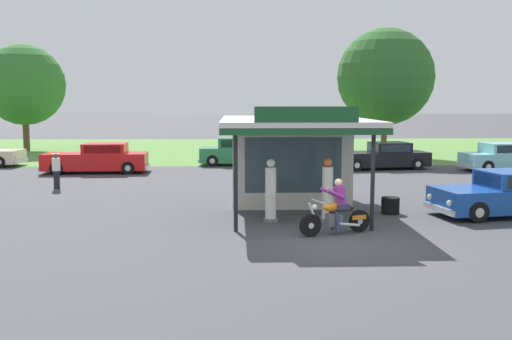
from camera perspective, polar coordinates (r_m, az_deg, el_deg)
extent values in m
plane|color=#424247|center=(16.07, 6.94, -6.74)|extent=(300.00, 300.00, 0.00)
cube|color=#56843D|center=(45.65, 1.11, 2.07)|extent=(120.00, 24.00, 0.01)
cube|color=beige|center=(21.73, 3.20, 0.81)|extent=(4.13, 3.40, 2.98)
cube|color=#384C56|center=(20.06, 3.63, 0.48)|extent=(3.31, 0.05, 1.91)
cube|color=silver|center=(19.92, 3.67, 4.79)|extent=(4.83, 7.32, 0.16)
cube|color=#195128|center=(19.93, 3.67, 4.27)|extent=(4.83, 7.32, 0.18)
cube|color=#195128|center=(16.30, 4.94, 5.40)|extent=(2.89, 0.08, 0.44)
cylinder|color=black|center=(17.16, 11.27, -0.90)|extent=(0.12, 0.12, 2.98)
cylinder|color=black|center=(16.70, -1.99, -0.98)|extent=(0.12, 0.12, 2.98)
cube|color=slate|center=(18.32, 1.44, -4.86)|extent=(0.44, 0.44, 0.10)
cylinder|color=silver|center=(18.16, 1.44, -2.25)|extent=(0.34, 0.34, 1.59)
cube|color=white|center=(17.97, 1.48, -2.09)|extent=(0.22, 0.02, 0.28)
sphere|color=white|center=(18.04, 1.45, 0.67)|extent=(0.26, 0.26, 0.26)
cube|color=slate|center=(18.50, 6.91, -4.79)|extent=(0.44, 0.44, 0.10)
cylinder|color=silver|center=(18.35, 6.95, -2.18)|extent=(0.34, 0.34, 1.60)
cube|color=white|center=(18.16, 7.04, -2.02)|extent=(0.22, 0.02, 0.28)
sphere|color=orange|center=(18.23, 6.99, 0.74)|extent=(0.26, 0.26, 0.26)
cylinder|color=black|center=(16.30, 5.31, -5.38)|extent=(0.63, 0.32, 0.64)
cylinder|color=silver|center=(16.30, 5.31, -5.38)|extent=(0.19, 0.17, 0.16)
cylinder|color=black|center=(17.07, 9.99, -4.90)|extent=(0.63, 0.32, 0.64)
cylinder|color=silver|center=(17.07, 9.99, -4.90)|extent=(0.19, 0.17, 0.16)
ellipsoid|color=orange|center=(16.53, 7.43, -3.61)|extent=(0.61, 0.42, 0.24)
cube|color=#59595E|center=(16.62, 7.56, -4.81)|extent=(0.50, 0.38, 0.36)
cube|color=black|center=(16.72, 8.47, -3.72)|extent=(0.54, 0.41, 0.10)
cylinder|color=silver|center=(16.29, 5.63, -4.38)|extent=(0.37, 0.19, 0.71)
cylinder|color=silver|center=(16.27, 6.02, -3.04)|extent=(0.28, 0.67, 0.04)
sphere|color=silver|center=(16.26, 5.70, -3.62)|extent=(0.16, 0.16, 0.16)
cube|color=orange|center=(17.02, 9.86, -4.52)|extent=(0.48, 0.32, 0.12)
cylinder|color=silver|center=(16.73, 8.99, -5.25)|extent=(0.69, 0.32, 0.18)
cube|color=#2D3351|center=(16.67, 8.27, -3.53)|extent=(0.49, 0.46, 0.14)
cylinder|color=#2D3351|center=(16.51, 7.93, -5.04)|extent=(0.19, 0.26, 0.56)
cylinder|color=#2D3351|center=(16.78, 7.38, -4.84)|extent=(0.19, 0.26, 0.56)
cylinder|color=#8C338C|center=(16.60, 8.17, -2.47)|extent=(0.50, 0.44, 0.60)
sphere|color=beige|center=(16.51, 8.01, -1.21)|extent=(0.22, 0.22, 0.22)
cylinder|color=#8C338C|center=(16.29, 7.80, -2.35)|extent=(0.53, 0.27, 0.31)
cylinder|color=#8C338C|center=(16.64, 7.11, -2.15)|extent=(0.53, 0.27, 0.31)
cube|color=#19479E|center=(20.91, 23.25, -2.55)|extent=(5.08, 2.72, 0.75)
cube|color=#283847|center=(20.39, 21.55, -0.88)|extent=(0.29, 1.49, 0.43)
cube|color=#283847|center=(21.68, 22.73, -0.51)|extent=(1.85, 0.35, 0.41)
cube|color=silver|center=(19.67, 17.36, -3.62)|extent=(0.43, 1.83, 0.18)
sphere|color=white|center=(19.08, 18.26, -3.08)|extent=(0.18, 0.18, 0.18)
sphere|color=white|center=(20.15, 16.51, -2.51)|extent=(0.18, 0.18, 0.18)
cylinder|color=black|center=(19.30, 20.75, -3.85)|extent=(0.68, 0.31, 0.66)
cylinder|color=silver|center=(19.30, 20.75, -3.85)|extent=(0.33, 0.27, 0.30)
cylinder|color=black|center=(20.83, 18.09, -3.00)|extent=(0.68, 0.31, 0.66)
cylinder|color=silver|center=(20.83, 18.09, -3.00)|extent=(0.33, 0.27, 0.30)
cube|color=#7AC6D1|center=(34.16, 23.13, 0.89)|extent=(4.86, 2.43, 0.78)
cube|color=#7AC6D1|center=(34.00, 22.90, 1.99)|extent=(2.26, 1.87, 0.53)
cube|color=#283847|center=(34.67, 22.20, 2.10)|extent=(1.74, 0.26, 0.40)
cube|color=#283847|center=(33.34, 23.63, 1.87)|extent=(1.74, 0.26, 0.40)
cube|color=silver|center=(32.98, 19.65, 0.38)|extent=(0.35, 1.75, 0.18)
cylinder|color=black|center=(34.10, 20.09, 0.61)|extent=(0.68, 0.28, 0.66)
cylinder|color=silver|center=(34.10, 20.09, 0.61)|extent=(0.32, 0.26, 0.30)
cylinder|color=black|center=(32.63, 21.58, 0.29)|extent=(0.68, 0.28, 0.66)
cylinder|color=silver|center=(32.63, 21.58, 0.29)|extent=(0.32, 0.26, 0.30)
cube|color=red|center=(31.64, -15.31, 0.84)|extent=(5.32, 2.04, 0.85)
cube|color=red|center=(31.48, -14.44, 2.07)|extent=(2.22, 1.71, 0.50)
cube|color=#283847|center=(31.69, -16.33, 2.04)|extent=(0.09, 1.45, 0.40)
cube|color=#283847|center=(30.69, -14.71, 1.95)|extent=(1.84, 0.09, 0.38)
cube|color=#283847|center=(32.27, -14.19, 2.19)|extent=(1.84, 0.09, 0.38)
cube|color=silver|center=(32.30, -19.92, 0.24)|extent=(0.18, 1.77, 0.18)
cube|color=silver|center=(31.26, -10.51, 0.33)|extent=(0.18, 1.77, 0.18)
sphere|color=white|center=(31.70, -20.26, 0.75)|extent=(0.18, 0.18, 0.18)
sphere|color=white|center=(32.84, -19.68, 0.96)|extent=(0.18, 0.18, 0.18)
cylinder|color=black|center=(31.23, -18.82, 0.13)|extent=(0.67, 0.22, 0.66)
cylinder|color=silver|center=(31.23, -18.82, 0.13)|extent=(0.30, 0.23, 0.30)
cylinder|color=black|center=(32.91, -18.05, 0.48)|extent=(0.67, 0.22, 0.66)
cylinder|color=silver|center=(32.91, -18.05, 0.48)|extent=(0.30, 0.23, 0.30)
cylinder|color=black|center=(30.51, -12.32, 0.19)|extent=(0.67, 0.22, 0.66)
cylinder|color=silver|center=(30.51, -12.32, 0.19)|extent=(0.30, 0.23, 0.30)
cylinder|color=black|center=(32.22, -11.88, 0.54)|extent=(0.67, 0.22, 0.66)
cylinder|color=silver|center=(32.22, -11.88, 0.54)|extent=(0.30, 0.23, 0.30)
cube|color=#2D844C|center=(34.17, -1.46, 1.49)|extent=(4.78, 2.08, 0.84)
cube|color=#2D844C|center=(34.13, -1.82, 2.67)|extent=(2.21, 1.72, 0.58)
cube|color=#283847|center=(34.09, -0.07, 2.67)|extent=(0.12, 1.42, 0.46)
cube|color=#283847|center=(34.91, -1.75, 2.77)|extent=(1.80, 0.13, 0.44)
cube|color=#283847|center=(33.34, -1.89, 2.58)|extent=(1.80, 0.13, 0.44)
cube|color=silver|center=(34.17, 2.51, 0.98)|extent=(0.22, 1.73, 0.18)
cube|color=silver|center=(34.40, -5.41, 0.99)|extent=(0.22, 1.73, 0.18)
sphere|color=white|center=(34.72, 2.51, 1.64)|extent=(0.18, 0.18, 0.18)
sphere|color=white|center=(33.56, 2.55, 1.46)|extent=(0.18, 0.18, 0.18)
cylinder|color=black|center=(35.01, 1.21, 1.17)|extent=(0.67, 0.24, 0.66)
cylinder|color=silver|center=(35.01, 1.21, 1.17)|extent=(0.31, 0.24, 0.30)
cylinder|color=black|center=(33.32, 1.20, 0.89)|extent=(0.67, 0.24, 0.66)
cylinder|color=silver|center=(33.32, 1.20, 0.89)|extent=(0.31, 0.24, 0.30)
cylinder|color=black|center=(35.15, -3.99, 1.18)|extent=(0.67, 0.24, 0.66)
cylinder|color=silver|center=(35.15, -3.99, 1.18)|extent=(0.31, 0.24, 0.30)
cylinder|color=black|center=(33.47, -4.25, 0.90)|extent=(0.67, 0.24, 0.66)
cylinder|color=silver|center=(33.47, -4.25, 0.90)|extent=(0.31, 0.24, 0.30)
cube|color=silver|center=(36.14, -21.90, 0.81)|extent=(0.24, 1.80, 0.18)
sphere|color=white|center=(36.67, -21.53, 1.37)|extent=(0.18, 0.18, 0.18)
sphere|color=white|center=(35.56, -22.29, 1.18)|extent=(0.18, 0.18, 0.18)
cylinder|color=black|center=(37.27, -22.46, 1.00)|extent=(0.67, 0.24, 0.66)
cylinder|color=silver|center=(37.27, -22.46, 1.00)|extent=(0.31, 0.24, 0.30)
cylinder|color=black|center=(35.67, -23.62, 0.71)|extent=(0.67, 0.24, 0.66)
cylinder|color=silver|center=(35.67, -23.62, 0.71)|extent=(0.31, 0.24, 0.30)
cube|color=black|center=(32.99, 12.02, 1.08)|extent=(5.32, 2.68, 0.75)
cube|color=black|center=(33.13, 12.85, 2.19)|extent=(2.19, 1.98, 0.52)
cube|color=#283847|center=(32.77, 11.30, 2.18)|extent=(0.27, 1.50, 0.42)
cube|color=#283847|center=(32.37, 13.44, 2.07)|extent=(1.65, 0.28, 0.40)
cube|color=#283847|center=(33.90, 12.28, 2.31)|extent=(1.65, 0.28, 0.40)
cube|color=silver|center=(32.12, 7.76, 0.55)|extent=(0.40, 1.84, 0.18)
cube|color=silver|center=(34.09, 16.00, 0.71)|extent=(0.40, 1.84, 0.18)
sphere|color=white|center=(31.50, 8.11, 0.97)|extent=(0.18, 0.18, 0.18)
sphere|color=white|center=(32.68, 7.41, 1.18)|extent=(0.18, 0.18, 0.18)
cylinder|color=black|center=(31.54, 9.74, 0.46)|extent=(0.68, 0.30, 0.66)
cylinder|color=silver|center=(31.54, 9.74, 0.46)|extent=(0.33, 0.26, 0.30)
cylinder|color=black|center=(33.25, 8.65, 0.80)|extent=(0.68, 0.30, 0.66)
cylinder|color=silver|center=(33.25, 8.65, 0.80)|extent=(0.33, 0.26, 0.30)
cylinder|color=black|center=(32.90, 15.40, 0.57)|extent=(0.68, 0.30, 0.66)
cylinder|color=silver|center=(32.90, 15.40, 0.57)|extent=(0.33, 0.26, 0.30)
cylinder|color=black|center=(34.54, 14.08, 0.89)|extent=(0.68, 0.30, 0.66)
cylinder|color=silver|center=(34.54, 14.08, 0.89)|extent=(0.33, 0.26, 0.30)
cylinder|color=black|center=(26.39, -18.79, -0.90)|extent=(0.26, 0.26, 0.77)
cylinder|color=white|center=(26.32, -18.84, 0.52)|extent=(0.34, 0.34, 0.55)
sphere|color=brown|center=(26.28, -18.88, 1.34)|extent=(0.21, 0.21, 0.21)
cylinder|color=beige|center=(26.27, -18.88, 1.49)|extent=(0.33, 0.33, 0.02)
cylinder|color=brown|center=(39.74, 12.31, 3.32)|extent=(0.39, 0.39, 2.92)
sphere|color=#2D6028|center=(39.70, 12.45, 8.83)|extent=(6.31, 6.31, 6.31)
sphere|color=#2D6028|center=(40.12, 13.10, 7.89)|extent=(3.56, 3.56, 3.56)
cylinder|color=brown|center=(47.01, -21.42, 3.36)|extent=(0.47, 0.47, 2.66)
sphere|color=#33702D|center=(46.97, -21.61, 7.70)|extent=(5.94, 5.94, 5.94)
sphere|color=#33702D|center=(46.78, -22.93, 6.92)|extent=(3.50, 3.50, 3.50)
cylinder|color=black|center=(20.08, 12.90, -3.88)|extent=(0.60, 0.60, 0.18)
cylinder|color=black|center=(20.05, 12.92, -3.37)|extent=(0.60, 0.60, 0.18)
cylinder|color=black|center=(20.02, 12.93, -2.87)|extent=(0.60, 0.60, 0.18)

